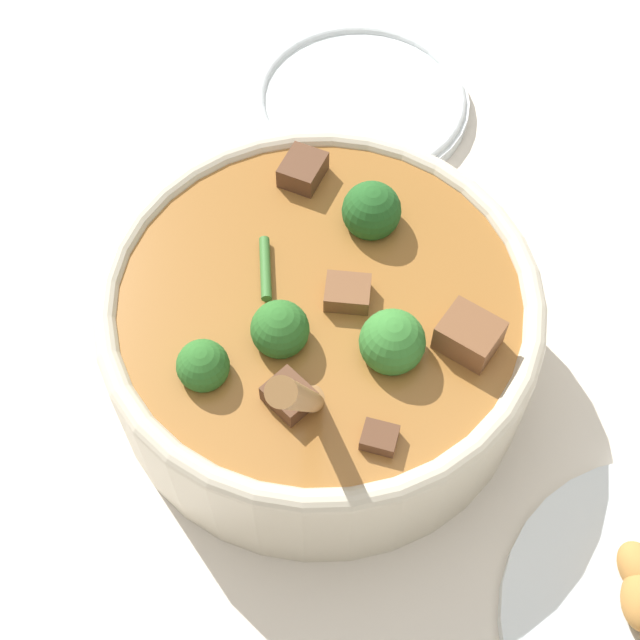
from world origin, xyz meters
The scene contains 3 objects.
ground_plane centered at (0.00, 0.00, 0.00)m, with size 4.00×4.00×0.00m, color silver.
stew_bowl centered at (0.00, 0.00, 0.06)m, with size 0.33×0.30×0.30m.
empty_plate centered at (0.27, -0.02, 0.01)m, with size 0.19×0.19×0.02m.
Camera 1 is at (-0.32, -0.02, 0.57)m, focal length 50.00 mm.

